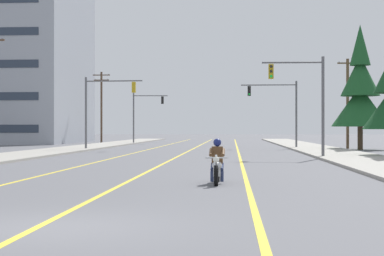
% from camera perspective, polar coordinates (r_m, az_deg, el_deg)
% --- Properties ---
extents(ground_plane, '(400.00, 400.00, 0.00)m').
position_cam_1_polar(ground_plane, '(11.50, -12.85, -8.93)').
color(ground_plane, '#5B5B60').
extents(lane_stripe_center, '(0.16, 100.00, 0.01)m').
position_cam_1_polar(lane_stripe_center, '(56.03, 0.13, -1.91)').
color(lane_stripe_center, yellow).
rests_on(lane_stripe_center, ground).
extents(lane_stripe_left, '(0.16, 100.00, 0.01)m').
position_cam_1_polar(lane_stripe_left, '(56.38, -3.66, -1.90)').
color(lane_stripe_left, yellow).
rests_on(lane_stripe_left, ground).
extents(lane_stripe_right, '(0.16, 100.00, 0.01)m').
position_cam_1_polar(lane_stripe_right, '(55.92, 4.21, -1.92)').
color(lane_stripe_right, yellow).
rests_on(lane_stripe_right, ground).
extents(sidewalk_kerb_right, '(4.40, 110.00, 0.14)m').
position_cam_1_polar(sidewalk_kerb_right, '(51.43, 11.83, -2.00)').
color(sidewalk_kerb_right, '#9E998E').
rests_on(sidewalk_kerb_right, ground).
extents(sidewalk_kerb_left, '(4.40, 110.00, 0.14)m').
position_cam_1_polar(sidewalk_kerb_left, '(52.74, -11.40, -1.95)').
color(sidewalk_kerb_left, '#9E998E').
rests_on(sidewalk_kerb_left, ground).
extents(motorcycle_with_rider, '(0.70, 2.19, 1.46)m').
position_cam_1_polar(motorcycle_with_rider, '(20.05, 2.32, -3.48)').
color(motorcycle_with_rider, black).
rests_on(motorcycle_with_rider, ground).
extents(traffic_signal_near_right, '(3.80, 0.37, 6.20)m').
position_cam_1_polar(traffic_signal_near_right, '(38.36, 10.45, 3.27)').
color(traffic_signal_near_right, '#56565B').
rests_on(traffic_signal_near_right, ground).
extents(traffic_signal_near_left, '(4.98, 0.50, 6.20)m').
position_cam_1_polar(traffic_signal_near_left, '(52.95, -8.29, 2.42)').
color(traffic_signal_near_left, '#56565B').
rests_on(traffic_signal_near_left, ground).
extents(traffic_signal_mid_right, '(5.16, 0.37, 6.20)m').
position_cam_1_polar(traffic_signal_mid_right, '(57.38, 8.13, 2.24)').
color(traffic_signal_mid_right, '#56565B').
rests_on(traffic_signal_mid_right, ground).
extents(traffic_signal_mid_left, '(4.24, 0.52, 6.20)m').
position_cam_1_polar(traffic_signal_mid_left, '(75.46, -4.52, 1.63)').
color(traffic_signal_mid_left, '#56565B').
rests_on(traffic_signal_mid_left, ground).
extents(utility_pole_right_far, '(1.84, 0.26, 8.18)m').
position_cam_1_polar(utility_pole_right_far, '(57.93, 14.17, 2.37)').
color(utility_pole_right_far, brown).
rests_on(utility_pole_right_far, ground).
extents(utility_pole_left_far, '(2.24, 0.26, 9.21)m').
position_cam_1_polar(utility_pole_left_far, '(81.07, -8.36, 2.15)').
color(utility_pole_left_far, '#4C3828').
rests_on(utility_pole_left_far, ground).
extents(conifer_tree_right_verge_far, '(4.90, 4.90, 10.78)m').
position_cam_1_polar(conifer_tree_right_verge_far, '(55.01, 15.26, 3.20)').
color(conifer_tree_right_verge_far, '#4C3828').
rests_on(conifer_tree_right_verge_far, ground).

